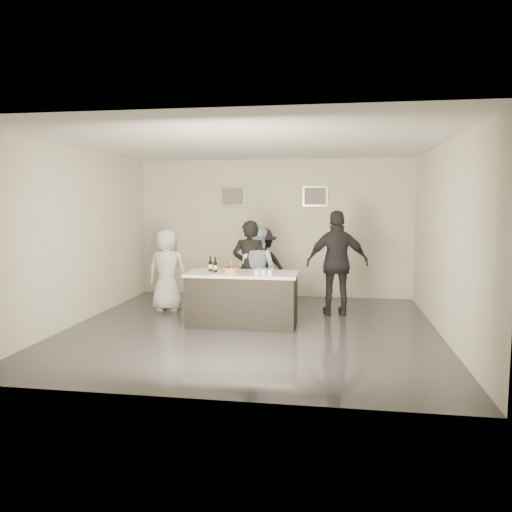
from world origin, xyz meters
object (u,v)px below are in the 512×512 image
object	(u,v)px
beer_bottle_b	(215,265)
person_guest_right	(337,263)
person_guest_back	(263,267)
bar_counter	(242,299)
cake	(230,270)
person_main_blue	(256,271)
beer_bottle_a	(210,264)
person_main_black	(250,268)
person_guest_left	(167,270)

from	to	relation	value
beer_bottle_b	person_guest_right	world-z (taller)	person_guest_right
beer_bottle_b	person_guest_back	distance (m)	1.92
bar_counter	cake	world-z (taller)	cake
beer_bottle_b	person_guest_back	world-z (taller)	person_guest_back
person_main_blue	person_guest_back	distance (m)	0.90
person_main_blue	person_guest_back	xyz separation A→B (m)	(-0.02, 0.89, -0.04)
bar_counter	cake	size ratio (longest dim) A/B	7.85
beer_bottle_a	person_guest_back	world-z (taller)	person_guest_back
person_main_black	person_guest_back	bearing A→B (deg)	-97.97
person_main_black	person_main_blue	distance (m)	0.17
person_guest_left	cake	bearing A→B (deg)	147.72
beer_bottle_b	person_guest_back	size ratio (longest dim) A/B	0.17
beer_bottle_a	person_guest_back	bearing A→B (deg)	69.39
cake	person_guest_right	size ratio (longest dim) A/B	0.12
bar_counter	person_guest_left	size ratio (longest dim) A/B	1.18
person_main_blue	beer_bottle_a	bearing A→B (deg)	69.39
person_guest_right	person_guest_back	bearing A→B (deg)	-33.14
bar_counter	beer_bottle_a	size ratio (longest dim) A/B	7.15
person_guest_back	bar_counter	bearing A→B (deg)	65.83
beer_bottle_a	bar_counter	bearing A→B (deg)	-2.45
beer_bottle_b	person_guest_left	distance (m)	1.56
cake	person_guest_left	size ratio (longest dim) A/B	0.15
beer_bottle_a	person_guest_left	bearing A→B (deg)	140.34
beer_bottle_a	person_guest_right	bearing A→B (deg)	25.23
bar_counter	beer_bottle_a	xyz separation A→B (m)	(-0.56, 0.02, 0.58)
person_guest_right	person_main_black	bearing A→B (deg)	3.49
person_guest_back	person_guest_right	bearing A→B (deg)	133.14
cake	person_main_blue	bearing A→B (deg)	71.81
beer_bottle_a	person_main_blue	size ratio (longest dim) A/B	0.16
bar_counter	person_main_blue	bearing A→B (deg)	82.86
beer_bottle_b	person_main_black	bearing A→B (deg)	60.66
cake	person_guest_left	distance (m)	1.75
beer_bottle_a	person_guest_right	world-z (taller)	person_guest_right
person_guest_left	person_guest_right	size ratio (longest dim) A/B	0.81
bar_counter	person_guest_left	distance (m)	1.90
person_main_blue	person_guest_left	xyz separation A→B (m)	(-1.74, 0.06, -0.03)
bar_counter	person_guest_right	distance (m)	1.95
person_main_black	beer_bottle_a	bearing A→B (deg)	48.30
bar_counter	person_guest_back	distance (m)	1.78
beer_bottle_a	person_main_blue	bearing A→B (deg)	51.31
person_main_blue	beer_bottle_b	bearing A→B (deg)	77.27
cake	person_main_blue	world-z (taller)	person_main_blue
beer_bottle_a	person_main_black	world-z (taller)	person_main_black
bar_counter	person_guest_back	world-z (taller)	person_guest_back
person_guest_right	person_main_blue	bearing A→B (deg)	-0.55
person_main_black	person_guest_right	size ratio (longest dim) A/B	0.91
bar_counter	person_guest_left	world-z (taller)	person_guest_left
cake	person_main_black	bearing A→B (deg)	75.90
bar_counter	person_guest_back	bearing A→B (deg)	87.02
bar_counter	person_guest_left	xyz separation A→B (m)	(-1.63, 0.92, 0.34)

